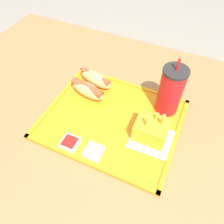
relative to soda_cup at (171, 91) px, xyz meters
name	(u,v)px	position (x,y,z in m)	size (l,w,h in m)	color
ground_plane	(117,205)	(-0.10, -0.13, -0.83)	(8.00, 8.00, 0.00)	gray
dining_table	(118,179)	(-0.10, -0.13, -0.46)	(1.42, 0.95, 0.74)	olive
food_tray	(112,119)	(-0.14, -0.11, -0.08)	(0.41, 0.34, 0.01)	orange
paper_napkin	(152,140)	(0.00, -0.13, -0.08)	(0.13, 0.11, 0.00)	white
soda_cup	(171,91)	(0.00, 0.00, 0.00)	(0.07, 0.07, 0.19)	red
hot_dog_far	(96,79)	(-0.25, 0.01, -0.05)	(0.14, 0.07, 0.05)	tan
hot_dog_near	(88,89)	(-0.25, -0.05, -0.05)	(0.14, 0.07, 0.05)	tan
fries_carton	(151,130)	(-0.01, -0.12, -0.05)	(0.09, 0.07, 0.10)	gold
sauce_cup_mayo	(94,152)	(-0.13, -0.24, -0.07)	(0.05, 0.05, 0.02)	silver
sauce_cup_ketchup	(70,143)	(-0.21, -0.24, -0.07)	(0.05, 0.05, 0.02)	silver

